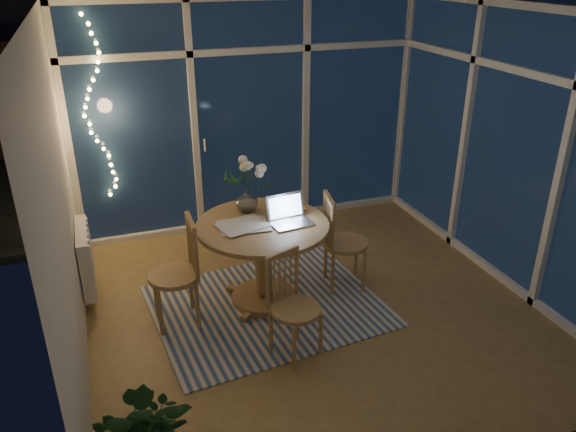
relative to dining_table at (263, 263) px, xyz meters
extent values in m
plane|color=brown|center=(0.41, -0.24, -0.40)|extent=(4.00, 4.00, 0.00)
plane|color=silver|center=(0.41, -0.24, 2.20)|extent=(4.00, 4.00, 0.00)
cube|color=beige|center=(0.41, 1.76, 0.90)|extent=(4.00, 0.04, 2.60)
cube|color=beige|center=(0.41, -2.24, 0.90)|extent=(4.00, 0.04, 2.60)
cube|color=beige|center=(-1.59, -0.24, 0.90)|extent=(0.04, 4.00, 2.60)
cube|color=beige|center=(2.41, -0.24, 0.90)|extent=(0.04, 4.00, 2.60)
cube|color=white|center=(0.41, 1.72, 0.90)|extent=(4.00, 0.10, 2.60)
cube|color=white|center=(2.37, -0.24, 0.90)|extent=(0.10, 4.00, 2.60)
cube|color=white|center=(-1.53, 0.66, 0.00)|extent=(0.10, 0.70, 0.58)
cube|color=black|center=(0.91, 4.76, -0.46)|extent=(12.00, 6.00, 0.10)
cube|color=#331E12|center=(0.41, 5.26, 0.50)|extent=(11.00, 0.08, 1.80)
sphere|color=black|center=(-0.39, 3.16, 0.05)|extent=(0.90, 0.90, 0.90)
cube|color=beige|center=(0.00, -0.10, -0.40)|extent=(2.16, 1.80, 0.01)
cylinder|color=#9F7947|center=(0.00, 0.00, 0.00)|extent=(1.28, 1.28, 0.81)
cube|color=#9F7947|center=(-0.82, -0.06, 0.09)|extent=(0.46, 0.46, 0.99)
cube|color=#9F7947|center=(0.82, 0.00, 0.08)|extent=(0.53, 0.53, 0.97)
cube|color=#9F7947|center=(0.01, -0.82, 0.05)|extent=(0.54, 0.54, 0.90)
imported|color=silver|center=(-0.05, 0.31, 0.51)|extent=(0.22, 0.22, 0.21)
imported|color=white|center=(0.38, 0.16, 0.42)|extent=(0.17, 0.17, 0.04)
cube|color=silver|center=(-0.19, 0.02, 0.41)|extent=(0.45, 0.37, 0.02)
cube|color=black|center=(0.10, -0.08, 0.41)|extent=(0.12, 0.06, 0.01)
camera|label=1|loc=(-1.29, -4.27, 2.55)|focal=35.00mm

